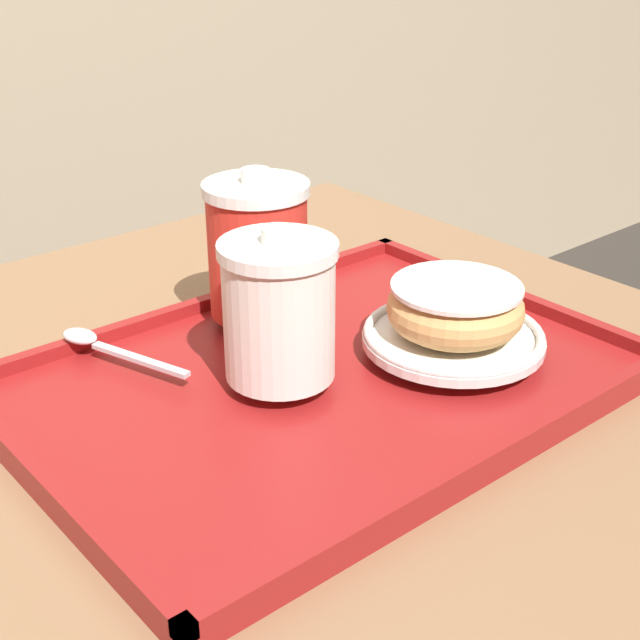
# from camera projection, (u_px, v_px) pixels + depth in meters

# --- Properties ---
(cafe_table) EXTENTS (0.85, 0.83, 0.71)m
(cafe_table) POSITION_uv_depth(u_px,v_px,m) (272.00, 555.00, 0.82)
(cafe_table) COLOR #846042
(cafe_table) RESTS_ON ground_plane
(serving_tray) EXTENTS (0.50, 0.36, 0.02)m
(serving_tray) POSITION_uv_depth(u_px,v_px,m) (320.00, 381.00, 0.74)
(serving_tray) COLOR maroon
(serving_tray) RESTS_ON cafe_table
(coffee_cup_front) EXTENTS (0.09, 0.09, 0.13)m
(coffee_cup_front) POSITION_uv_depth(u_px,v_px,m) (282.00, 308.00, 0.70)
(coffee_cup_front) COLOR white
(coffee_cup_front) RESTS_ON serving_tray
(coffee_cup_rear) EXTENTS (0.10, 0.10, 0.14)m
(coffee_cup_rear) POSITION_uv_depth(u_px,v_px,m) (258.00, 248.00, 0.80)
(coffee_cup_rear) COLOR red
(coffee_cup_rear) RESTS_ON serving_tray
(plate_with_chocolate_donut) EXTENTS (0.16, 0.16, 0.01)m
(plate_with_chocolate_donut) POSITION_uv_depth(u_px,v_px,m) (453.00, 336.00, 0.77)
(plate_with_chocolate_donut) COLOR white
(plate_with_chocolate_donut) RESTS_ON serving_tray
(donut_chocolate_glazed) EXTENTS (0.12, 0.12, 0.04)m
(donut_chocolate_glazed) POSITION_uv_depth(u_px,v_px,m) (455.00, 307.00, 0.76)
(donut_chocolate_glazed) COLOR tan
(donut_chocolate_glazed) RESTS_ON plate_with_chocolate_donut
(spoon) EXTENTS (0.06, 0.13, 0.01)m
(spoon) POSITION_uv_depth(u_px,v_px,m) (96.00, 342.00, 0.76)
(spoon) COLOR silver
(spoon) RESTS_ON serving_tray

